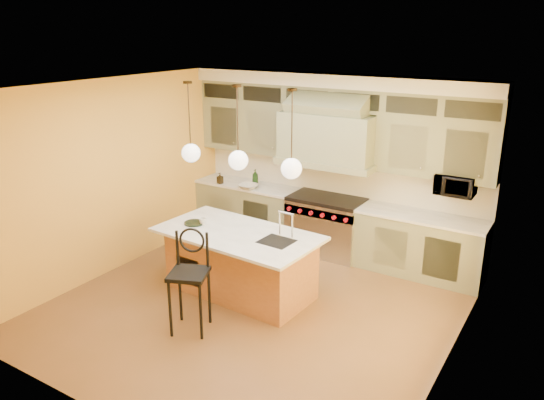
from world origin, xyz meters
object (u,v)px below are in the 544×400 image
Objects in this scene: kitchen_island at (241,261)px; counter_stool at (190,274)px; range at (326,225)px; microwave at (455,185)px.

counter_stool is at bearing -85.59° from kitchen_island.
range is 2.21× the size of microwave.
microwave is (1.95, 0.11, 0.96)m from range.
counter_stool is (0.01, -1.09, 0.26)m from kitchen_island.
range is 0.52× the size of kitchen_island.
kitchen_island is 1.81× the size of counter_stool.
microwave is (2.33, 3.08, 0.72)m from counter_stool.
microwave reaches higher than range.
kitchen_island is 4.25× the size of microwave.
kitchen_island is 1.12m from counter_stool.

